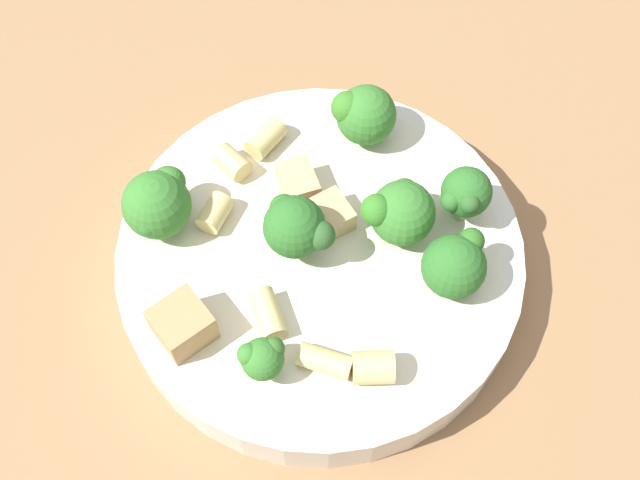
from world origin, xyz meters
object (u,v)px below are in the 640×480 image
broccoli_floret_1 (400,212)px  broccoli_floret_3 (262,358)px  broccoli_floret_0 (296,227)px  rigatoni_4 (316,361)px  chicken_chunk_1 (332,214)px  chicken_chunk_2 (182,325)px  broccoli_floret_2 (364,115)px  chicken_chunk_0 (298,183)px  broccoli_floret_4 (466,194)px  pasta_bowl (320,259)px  broccoli_floret_5 (158,202)px  rigatoni_0 (373,367)px  rigatoni_5 (215,213)px  broccoli_floret_6 (455,266)px  rigatoni_2 (268,314)px  rigatoni_3 (232,163)px  rigatoni_1 (266,138)px

broccoli_floret_1 → broccoli_floret_3: 0.11m
broccoli_floret_0 → rigatoni_4: bearing=7.0°
chicken_chunk_1 → chicken_chunk_2: 0.11m
broccoli_floret_2 → chicken_chunk_0: 0.06m
broccoli_floret_1 → broccoli_floret_3: (0.08, -0.08, -0.00)m
broccoli_floret_4 → pasta_bowl: bearing=-77.1°
broccoli_floret_5 → rigatoni_0: bearing=49.9°
broccoli_floret_3 → chicken_chunk_1: broccoli_floret_3 is taller
rigatoni_5 → broccoli_floret_6: bearing=70.9°
broccoli_floret_1 → rigatoni_2: broccoli_floret_1 is taller
rigatoni_3 → rigatoni_5: same height
broccoli_floret_5 → rigatoni_0: size_ratio=2.00×
broccoli_floret_4 → chicken_chunk_1: bearing=-89.5°
broccoli_floret_4 → rigatoni_5: (-0.00, -0.14, -0.02)m
broccoli_floret_0 → rigatoni_1: bearing=-166.8°
rigatoni_1 → broccoli_floret_4: bearing=64.1°
chicken_chunk_0 → chicken_chunk_2: (0.09, -0.06, 0.00)m
broccoli_floret_6 → pasta_bowl: bearing=-108.6°
broccoli_floret_4 → rigatoni_2: size_ratio=1.41×
rigatoni_0 → chicken_chunk_0: (-0.11, -0.04, -0.00)m
broccoli_floret_0 → rigatoni_3: (-0.06, -0.04, -0.02)m
rigatoni_1 → rigatoni_3: (0.02, -0.02, 0.00)m
broccoli_floret_6 → chicken_chunk_0: bearing=-127.4°
rigatoni_3 → rigatoni_5: 0.04m
broccoli_floret_2 → broccoli_floret_4: bearing=41.8°
broccoli_floret_5 → rigatoni_1: size_ratio=1.75×
rigatoni_0 → rigatoni_5: 0.13m
broccoli_floret_4 → chicken_chunk_0: bearing=-102.4°
pasta_bowl → broccoli_floret_5: bearing=-102.9°
broccoli_floret_4 → rigatoni_3: broccoli_floret_4 is taller
broccoli_floret_2 → broccoli_floret_4: 0.08m
rigatoni_0 → rigatoni_5: size_ratio=1.02×
broccoli_floret_1 → broccoli_floret_4: 0.04m
rigatoni_0 → rigatoni_3: 0.15m
broccoli_floret_6 → rigatoni_1: broccoli_floret_6 is taller
broccoli_floret_6 → rigatoni_0: broccoli_floret_6 is taller
broccoli_floret_0 → rigatoni_0: size_ratio=2.00×
rigatoni_4 → chicken_chunk_0: 0.11m
broccoli_floret_6 → chicken_chunk_1: broccoli_floret_6 is taller
rigatoni_4 → chicken_chunk_1: size_ratio=1.21×
broccoli_floret_0 → broccoli_floret_2: size_ratio=1.09×
broccoli_floret_0 → broccoli_floret_1: (-0.01, 0.06, -0.00)m
broccoli_floret_5 → rigatoni_0: (0.10, 0.11, -0.01)m
broccoli_floret_6 → chicken_chunk_2: broccoli_floret_6 is taller
broccoli_floret_1 → broccoli_floret_6: size_ratio=1.14×
broccoli_floret_2 → broccoli_floret_6: (0.10, 0.04, -0.00)m
broccoli_floret_3 → rigatoni_2: broccoli_floret_3 is taller
broccoli_floret_0 → chicken_chunk_0: (-0.04, 0.00, -0.02)m
broccoli_floret_2 → chicken_chunk_2: (0.13, -0.10, -0.01)m
pasta_bowl → broccoli_floret_6: (0.02, 0.07, 0.03)m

